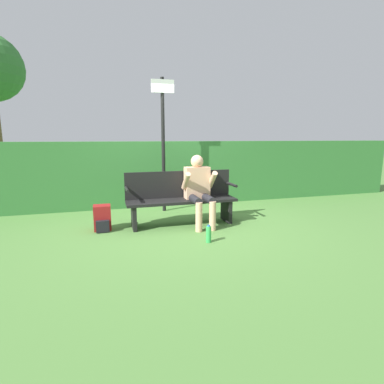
% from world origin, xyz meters
% --- Properties ---
extents(ground_plane, '(40.00, 40.00, 0.00)m').
position_xyz_m(ground_plane, '(0.00, 0.00, 0.00)').
color(ground_plane, '#4C7A38').
extents(hedge_back, '(12.00, 0.41, 1.41)m').
position_xyz_m(hedge_back, '(0.00, 1.70, 0.70)').
color(hedge_back, '#337033').
rests_on(hedge_back, ground).
extents(park_bench, '(1.88, 0.45, 0.91)m').
position_xyz_m(park_bench, '(0.00, 0.07, 0.47)').
color(park_bench, black).
rests_on(park_bench, ground).
extents(person_seated, '(0.55, 0.65, 1.20)m').
position_xyz_m(person_seated, '(0.28, -0.07, 0.66)').
color(person_seated, '#DBA884').
rests_on(person_seated, ground).
extents(backpack, '(0.27, 0.31, 0.41)m').
position_xyz_m(backpack, '(-1.32, 0.06, 0.19)').
color(backpack, maroon).
rests_on(backpack, ground).
extents(water_bottle, '(0.08, 0.08, 0.26)m').
position_xyz_m(water_bottle, '(0.15, -0.97, 0.12)').
color(water_bottle, green).
rests_on(water_bottle, ground).
extents(signpost, '(0.45, 0.09, 2.63)m').
position_xyz_m(signpost, '(-0.10, 1.08, 1.51)').
color(signpost, black).
rests_on(signpost, ground).
extents(parked_car, '(4.70, 2.79, 1.24)m').
position_xyz_m(parked_car, '(3.59, 13.35, 0.61)').
color(parked_car, black).
rests_on(parked_car, ground).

